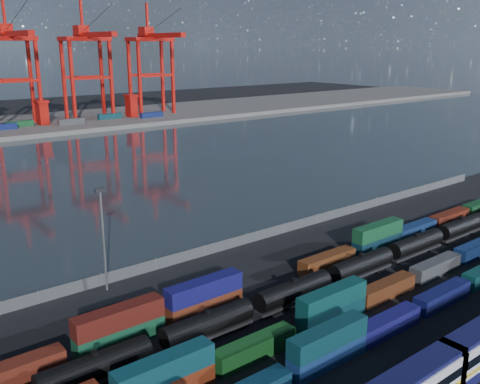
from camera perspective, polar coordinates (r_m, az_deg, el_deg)
ground at (r=86.16m, az=12.75°, el=-10.62°), size 700.00×700.00×0.00m
harbor_water at (r=168.48m, az=-16.11°, el=2.03°), size 700.00×700.00×0.00m
container_row_south at (r=82.40m, az=19.24°, el=-10.82°), size 139.93×2.36×5.04m
container_row_mid at (r=73.34m, az=6.92°, el=-13.62°), size 140.47×2.38×5.08m
container_row_north at (r=87.23m, az=4.94°, el=-8.53°), size 141.52×2.44×5.20m
tanker_string at (r=103.08m, az=18.25°, el=-5.33°), size 137.75×2.95×4.23m
waterfront_fence at (r=103.84m, az=0.69°, el=-5.02°), size 160.12×0.12×2.20m
yard_light_mast at (r=84.60m, az=-14.40°, el=-4.40°), size 1.60×0.40×16.60m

